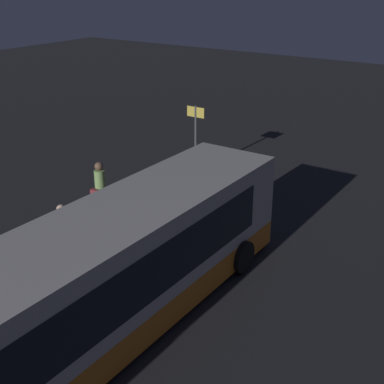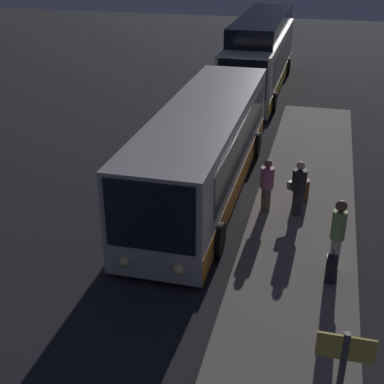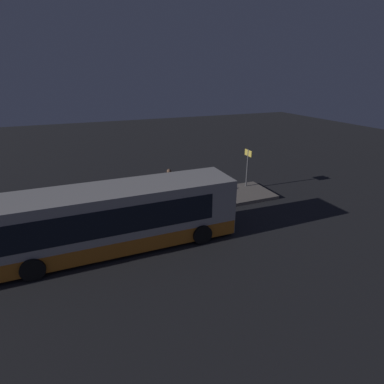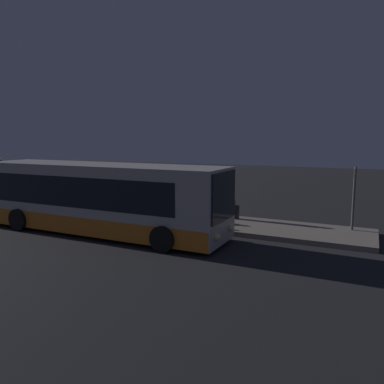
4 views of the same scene
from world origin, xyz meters
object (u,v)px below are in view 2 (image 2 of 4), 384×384
bus_lead (204,150)px  passenger_boarding (298,186)px  trash_bin (302,189)px  passenger_with_bags (267,184)px  bus_second (260,57)px  passenger_waiting (338,232)px  suitcase (331,269)px

bus_lead → passenger_boarding: (1.29, 3.08, -0.34)m
trash_bin → passenger_with_bags: bearing=-45.5°
bus_second → passenger_waiting: size_ratio=6.36×
passenger_waiting → bus_lead: bearing=135.0°
passenger_with_bags → passenger_waiting: bearing=133.0°
bus_second → bus_lead: bearing=0.0°
passenger_with_bags → suitcase: passenger_with_bags is taller
passenger_with_bags → trash_bin: bearing=-129.6°
passenger_boarding → suitcase: passenger_boarding is taller
bus_second → passenger_waiting: (17.08, 4.18, -0.45)m
bus_lead → suitcase: 6.16m
passenger_boarding → trash_bin: size_ratio=2.53×
passenger_boarding → suitcase: 3.42m
passenger_waiting → passenger_with_bags: (-2.66, -2.01, -0.18)m
bus_lead → trash_bin: bearing=84.5°
bus_lead → bus_second: size_ratio=0.93×
bus_second → passenger_with_bags: 14.59m
passenger_boarding → passenger_waiting: bearing=-107.8°
bus_second → trash_bin: bus_second is taller
passenger_boarding → trash_bin: (-0.98, 0.08, -0.55)m
bus_lead → passenger_with_bags: bearing=59.5°
trash_bin → bus_second: bearing=-166.8°
bus_second → passenger_boarding: bus_second is taller
passenger_boarding → suitcase: (3.21, 1.03, -0.56)m
passenger_boarding → passenger_waiting: passenger_waiting is taller
bus_lead → passenger_with_bags: 2.54m
bus_lead → trash_bin: size_ratio=16.99×
bus_lead → passenger_waiting: size_ratio=5.92×
passenger_with_bags → trash_bin: passenger_with_bags is taller
passenger_waiting → trash_bin: size_ratio=2.87×
bus_second → suitcase: bus_second is taller
passenger_boarding → passenger_waiting: 2.87m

